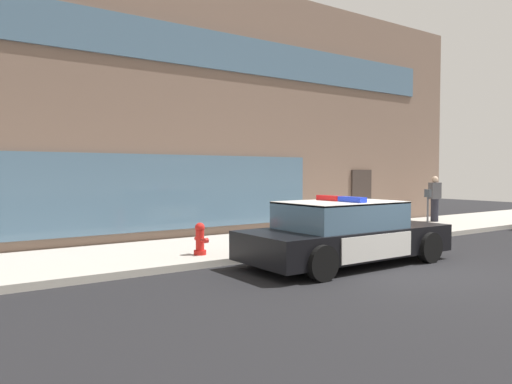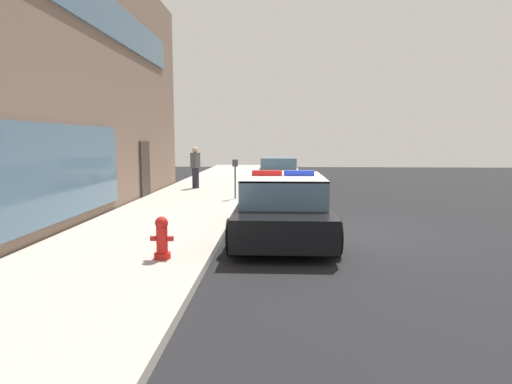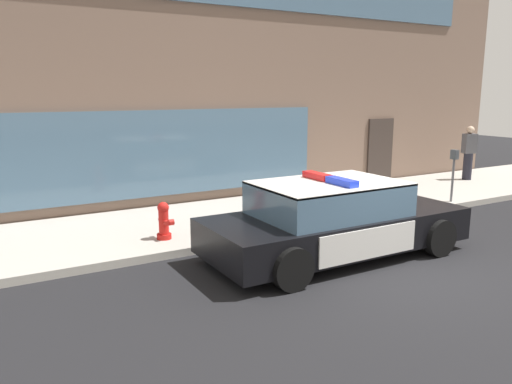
{
  "view_description": "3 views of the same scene",
  "coord_description": "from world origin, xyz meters",
  "views": [
    {
      "loc": [
        -8.15,
        -6.39,
        2.02
      ],
      "look_at": [
        -1.82,
        2.82,
        1.55
      ],
      "focal_mm": 33.45,
      "sensor_mm": 36.0,
      "label": 1
    },
    {
      "loc": [
        -10.23,
        1.2,
        2.17
      ],
      "look_at": [
        -2.86,
        1.55,
        1.27
      ],
      "focal_mm": 30.37,
      "sensor_mm": 36.0,
      "label": 2
    },
    {
      "loc": [
        -6.2,
        -5.75,
        2.95
      ],
      "look_at": [
        -1.46,
        2.5,
        1.01
      ],
      "focal_mm": 34.92,
      "sensor_mm": 36.0,
      "label": 3
    }
  ],
  "objects": [
    {
      "name": "ground",
      "position": [
        0.0,
        0.0,
        0.0
      ],
      "size": [
        48.0,
        48.0,
        0.0
      ],
      "primitive_type": "plane",
      "color": "black"
    },
    {
      "name": "sidewalk",
      "position": [
        0.0,
        4.12,
        0.07
      ],
      "size": [
        48.0,
        3.53,
        0.15
      ],
      "primitive_type": "cube",
      "color": "#B2ADA3",
      "rests_on": "ground"
    },
    {
      "name": "storefront_building",
      "position": [
        -2.12,
        10.26,
        3.87
      ],
      "size": [
        23.82,
        8.75,
        7.75
      ],
      "color": "#7A6051",
      "rests_on": "ground"
    },
    {
      "name": "police_cruiser",
      "position": [
        -0.68,
        1.06,
        0.68
      ],
      "size": [
        4.87,
        2.15,
        1.49
      ],
      "rotation": [
        0.0,
        0.0,
        0.0
      ],
      "color": "black",
      "rests_on": "ground"
    },
    {
      "name": "fire_hydrant",
      "position": [
        -3.14,
        3.13,
        0.5
      ],
      "size": [
        0.34,
        0.39,
        0.73
      ],
      "color": "red",
      "rests_on": "sidewalk"
    },
    {
      "name": "pedestrian_on_sidewalk",
      "position": [
        7.55,
        4.56,
        1.01
      ],
      "size": [
        0.46,
        0.36,
        1.71
      ],
      "rotation": [
        0.0,
        0.0,
        1.28
      ],
      "color": "#23232D",
      "rests_on": "sidewalk"
    },
    {
      "name": "parking_meter",
      "position": [
        4.4,
        2.6,
        1.08
      ],
      "size": [
        0.12,
        0.18,
        1.34
      ],
      "color": "slate",
      "rests_on": "sidewalk"
    }
  ]
}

